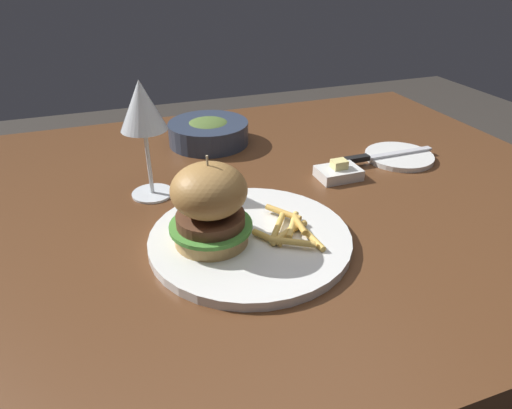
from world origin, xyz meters
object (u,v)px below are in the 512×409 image
(table_knife, at_px, (378,156))
(butter_dish, at_px, (338,172))
(wine_glass, at_px, (142,110))
(burger_sandwich, at_px, (210,205))
(main_plate, at_px, (250,239))
(soup_bowl, at_px, (209,132))
(bread_plate, at_px, (399,156))

(table_knife, xyz_separation_m, butter_dish, (-0.11, -0.04, -0.00))
(wine_glass, height_order, table_knife, wine_glass)
(burger_sandwich, bearing_deg, main_plate, -4.19)
(soup_bowl, bearing_deg, butter_dish, -54.19)
(butter_dish, relative_size, soup_bowl, 0.45)
(burger_sandwich, relative_size, bread_plate, 0.96)
(burger_sandwich, bearing_deg, bread_plate, 21.92)
(bread_plate, distance_m, soup_bowl, 0.40)
(bread_plate, xyz_separation_m, butter_dish, (-0.16, -0.04, 0.01))
(wine_glass, bearing_deg, main_plate, -60.98)
(burger_sandwich, distance_m, soup_bowl, 0.41)
(burger_sandwich, relative_size, butter_dish, 1.68)
(burger_sandwich, height_order, bread_plate, burger_sandwich)
(bread_plate, distance_m, table_knife, 0.05)
(main_plate, relative_size, wine_glass, 1.46)
(main_plate, bearing_deg, wine_glass, 119.02)
(main_plate, height_order, burger_sandwich, burger_sandwich)
(main_plate, relative_size, butter_dish, 3.76)
(table_knife, distance_m, soup_bowl, 0.36)
(bread_plate, xyz_separation_m, table_knife, (-0.05, -0.00, 0.01))
(table_knife, distance_m, butter_dish, 0.12)
(main_plate, relative_size, soup_bowl, 1.69)
(main_plate, height_order, wine_glass, wine_glass)
(main_plate, xyz_separation_m, burger_sandwich, (-0.06, 0.00, 0.07))
(main_plate, bearing_deg, butter_dish, 32.86)
(burger_sandwich, relative_size, soup_bowl, 0.76)
(burger_sandwich, height_order, table_knife, burger_sandwich)
(main_plate, xyz_separation_m, table_knife, (0.33, 0.18, 0.01))
(main_plate, distance_m, bread_plate, 0.42)
(burger_sandwich, bearing_deg, soup_bowl, 75.71)
(table_knife, height_order, butter_dish, butter_dish)
(main_plate, xyz_separation_m, bread_plate, (0.38, 0.18, -0.00))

